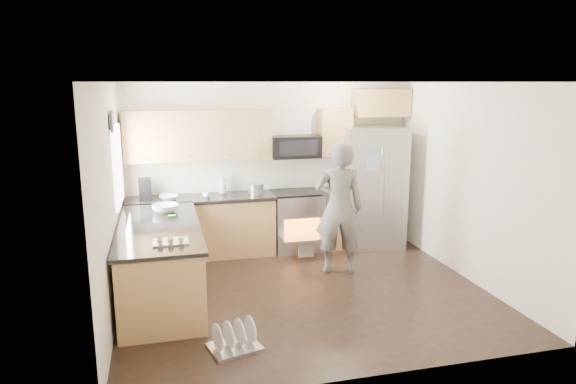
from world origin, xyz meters
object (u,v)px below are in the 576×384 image
object	(u,v)px
refrigerator	(373,187)
dish_rack	(234,341)
person	(339,208)
stove_range	(297,207)

from	to	relation	value
refrigerator	dish_rack	distance (m)	3.94
person	dish_rack	distance (m)	2.59
person	dish_rack	xyz separation A→B (m)	(-1.71, -1.76, -0.83)
refrigerator	person	xyz separation A→B (m)	(-0.94, -1.02, -0.05)
refrigerator	person	world-z (taller)	refrigerator
refrigerator	stove_range	bearing A→B (deg)	-175.50
refrigerator	person	distance (m)	1.38
refrigerator	dish_rack	xyz separation A→B (m)	(-2.65, -2.78, -0.88)
refrigerator	person	size ratio (longest dim) A/B	1.05
stove_range	person	world-z (taller)	person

